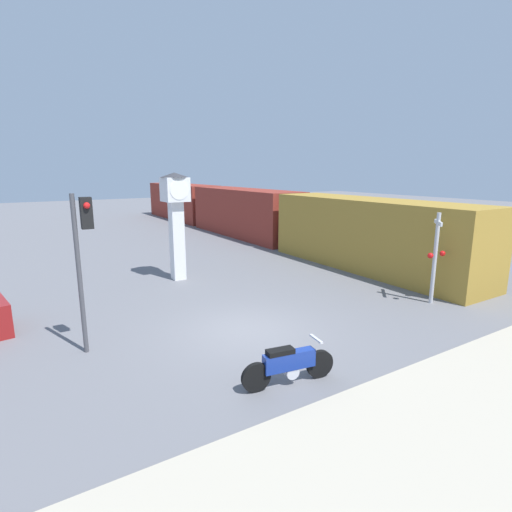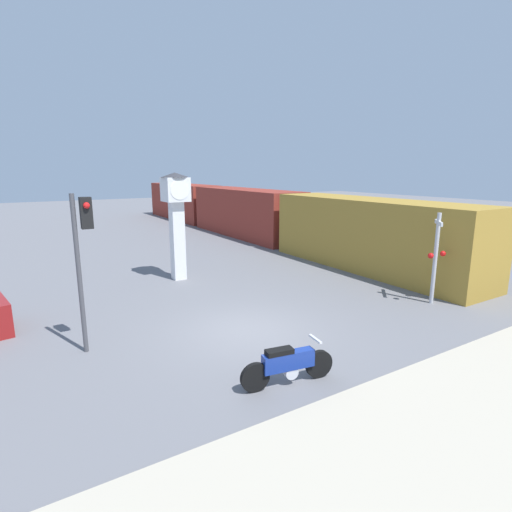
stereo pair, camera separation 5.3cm
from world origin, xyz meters
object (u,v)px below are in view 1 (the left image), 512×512
Objects in this scene: motorcycle at (289,364)px; freight_train at (244,212)px; traffic_light at (83,245)px; railroad_crossing_signal at (435,254)px; clock_tower at (176,210)px.

freight_train is at bearing 71.64° from motorcycle.
traffic_light is at bearing 138.76° from motorcycle.
motorcycle is 8.13m from railroad_crossing_signal.
traffic_light reaches higher than freight_train.
traffic_light reaches higher than motorcycle.
motorcycle is at bearing -50.46° from traffic_light.
traffic_light is (-4.62, -5.63, -0.20)m from clock_tower.
freight_train is at bearing 46.17° from clock_tower.
clock_tower is at bearing 92.43° from motorcycle.
freight_train is 19.85m from traffic_light.
traffic_light reaches higher than railroad_crossing_signal.
motorcycle is 0.06× the size of freight_train.
traffic_light is (-13.31, -14.68, 1.19)m from freight_train.
clock_tower is 1.11× the size of traffic_light.
clock_tower is at bearing 129.75° from railroad_crossing_signal.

